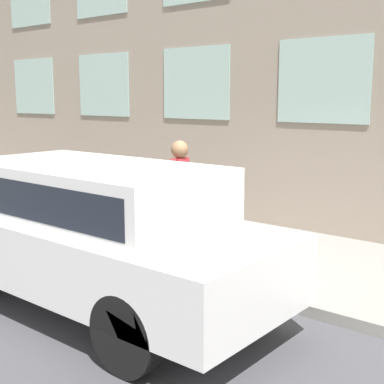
{
  "coord_description": "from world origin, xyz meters",
  "views": [
    {
      "loc": [
        -5.32,
        -4.11,
        2.5
      ],
      "look_at": [
        0.75,
        0.89,
        1.1
      ],
      "focal_mm": 50.0,
      "sensor_mm": 36.0,
      "label": 1
    }
  ],
  "objects": [
    {
      "name": "person",
      "position": [
        0.87,
        1.23,
        1.16
      ],
      "size": [
        0.41,
        0.27,
        1.7
      ],
      "rotation": [
        0.0,
        0.0,
        -2.8
      ],
      "color": "navy",
      "rests_on": "sidewalk"
    },
    {
      "name": "sidewalk",
      "position": [
        1.57,
        0.0,
        0.07
      ],
      "size": [
        3.15,
        60.0,
        0.14
      ],
      "color": "gray",
      "rests_on": "ground_plane"
    },
    {
      "name": "parked_truck_white_near",
      "position": [
        -1.37,
        0.74,
        1.01
      ],
      "size": [
        1.89,
        5.09,
        1.74
      ],
      "color": "black",
      "rests_on": "ground_plane"
    },
    {
      "name": "ground_plane",
      "position": [
        0.0,
        0.0,
        0.0
      ],
      "size": [
        80.0,
        80.0,
        0.0
      ],
      "primitive_type": "plane",
      "color": "#47474C"
    },
    {
      "name": "fire_hydrant",
      "position": [
        0.63,
        0.54,
        0.59
      ],
      "size": [
        0.34,
        0.45,
        0.87
      ],
      "color": "gray",
      "rests_on": "sidewalk"
    }
  ]
}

